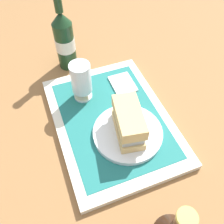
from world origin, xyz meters
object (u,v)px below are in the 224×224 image
Objects in this scene: sandwich at (128,121)px; beer_glass at (81,80)px; plate at (128,133)px; beer_bottle at (65,40)px.

beer_glass reaches higher than sandwich.
sandwich is at bearing -157.33° from beer_glass.
plate is 0.05m from sandwich.
beer_glass is 0.47× the size of beer_bottle.
plate is 1.37× the size of sandwich.
beer_bottle is at bearing 21.66° from sandwich.
beer_bottle is (0.18, 0.00, 0.01)m from beer_glass.
beer_bottle is (0.36, 0.07, 0.08)m from plate.
beer_bottle reaches higher than sandwich.
plate is at bearing -157.87° from beer_glass.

